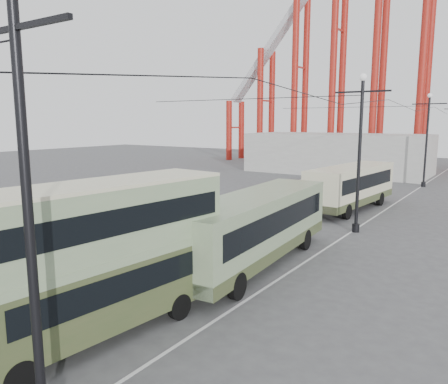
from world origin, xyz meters
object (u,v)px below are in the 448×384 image
Objects in this scene: lamp_post_near at (16,53)px; double_decker_bus at (94,253)px; single_decker_green at (255,226)px; pedestrian at (204,261)px; single_decker_cream at (351,185)px.

lamp_post_near is 1.18× the size of double_decker_bus.
single_decker_green is (-2.00, 12.28, -5.99)m from lamp_post_near.
lamp_post_near reaches higher than pedestrian.
single_decker_green is 15.25m from single_decker_cream.
lamp_post_near is 5.46× the size of pedestrian.
double_decker_bus reaches higher than pedestrian.
single_decker_green is (0.54, 8.73, -0.84)m from double_decker_bus.
single_decker_cream is (-0.46, 15.24, -0.01)m from single_decker_green.
single_decker_green is at bearing -127.55° from pedestrian.
lamp_post_near is at bearing -79.86° from single_decker_cream.
double_decker_bus is 8.79m from single_decker_green.
pedestrian is (-2.50, 9.05, -6.87)m from lamp_post_near.
pedestrian is at bearing 105.47° from lamp_post_near.
pedestrian is (-0.50, -3.23, -0.88)m from single_decker_green.
single_decker_green is at bearing 99.27° from lamp_post_near.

